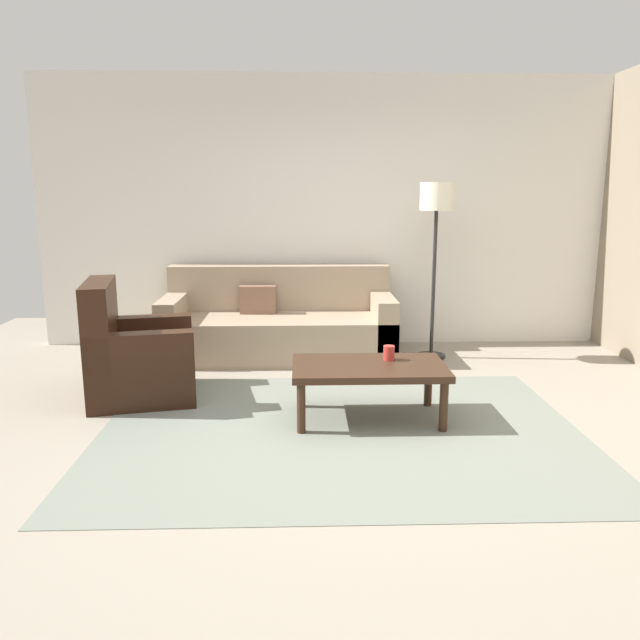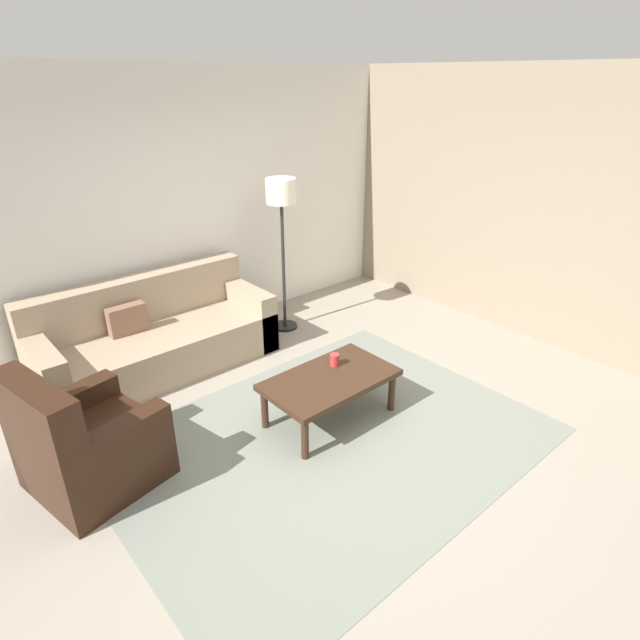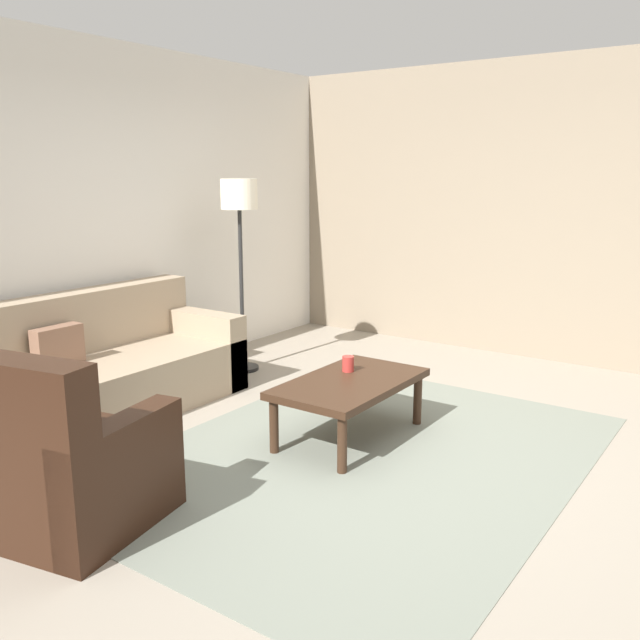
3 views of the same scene
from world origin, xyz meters
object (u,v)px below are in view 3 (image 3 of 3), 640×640
Objects in this scene: coffee_table at (350,387)px; armchair_leather at (61,472)px; lamp_standing at (240,214)px; couch_main at (88,375)px; cup at (348,364)px.

armchair_leather is at bearing 163.78° from coffee_table.
lamp_standing reaches higher than armchair_leather.
couch_main is 1.32× the size of lamp_standing.
couch_main is at bearing 111.02° from coffee_table.
coffee_table is at bearing -68.98° from couch_main.
coffee_table is at bearing -16.22° from armchair_leather.
couch_main is 1.98m from coffee_table.
armchair_leather reaches higher than coffee_table.
couch_main is at bearing 173.22° from lamp_standing.
couch_main reaches higher than cup.
couch_main is 21.04× the size of cup.
armchair_leather is 1.91m from coffee_table.
armchair_leather is 8.84× the size of cup.
lamp_standing is (1.52, -0.18, 1.11)m from couch_main.
armchair_leather is at bearing -156.78° from lamp_standing.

